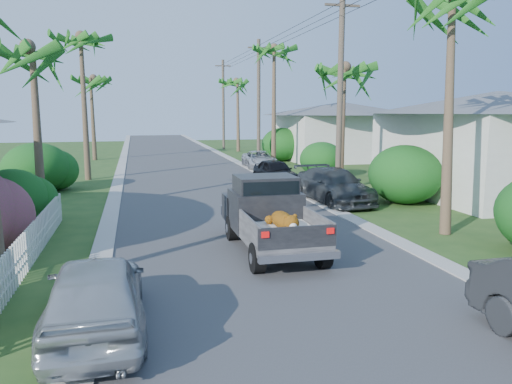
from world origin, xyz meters
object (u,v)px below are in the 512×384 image
object	(u,v)px
parked_car_rf	(275,172)
pickup_truck	(268,213)
palm_l_d	(91,78)
parked_car_rm	(334,186)
utility_pole_d	(223,104)
house_right_near	(495,148)
palm_r_c	(274,49)
utility_pole_c	(259,101)
utility_pole_b	(340,95)
palm_l_b	(31,48)
palm_l_c	(81,37)
house_right_far	(341,133)
palm_r_b	(344,68)
parked_car_ln	(96,295)
parked_car_rd	(259,160)
palm_r_d	(238,81)

from	to	relation	value
parked_car_rf	pickup_truck	bearing A→B (deg)	-111.97
palm_l_d	parked_car_rm	bearing A→B (deg)	-62.55
utility_pole_d	house_right_near	bearing A→B (deg)	-76.57
palm_r_c	utility_pole_c	xyz separation A→B (m)	(-0.60, 2.00, -3.51)
palm_r_c	utility_pole_c	distance (m)	4.08
parked_car_rf	utility_pole_b	xyz separation A→B (m)	(1.58, -4.83, 3.94)
parked_car_rf	palm_l_b	size ratio (longest dim) A/B	0.52
palm_l_d	utility_pole_c	xyz separation A→B (m)	(12.10, -6.00, -1.84)
pickup_truck	parked_car_rm	bearing A→B (deg)	53.61
palm_l_c	utility_pole_d	size ratio (longest dim) A/B	1.02
house_right_far	palm_r_b	bearing A→B (deg)	-113.11
parked_car_ln	palm_l_d	distance (m)	33.72
palm_l_d	palm_r_b	size ratio (longest dim) A/B	1.07
palm_l_b	parked_car_rd	bearing A→B (deg)	48.60
palm_r_c	utility_pole_b	bearing A→B (deg)	-92.64
pickup_truck	palm_r_d	size ratio (longest dim) A/B	0.64
palm_l_d	palm_r_c	world-z (taller)	palm_r_c
house_right_near	utility_pole_d	size ratio (longest dim) A/B	1.00
parked_car_rm	utility_pole_c	distance (m)	16.55
parked_car_ln	palm_r_c	xyz separation A→B (m)	(10.26, 25.14, 7.39)
parked_car_rm	palm_l_d	world-z (taller)	palm_l_d
parked_car_ln	utility_pole_c	bearing A→B (deg)	-110.62
parked_car_rm	house_right_far	bearing A→B (deg)	61.55
palm_r_b	house_right_far	distance (m)	16.75
pickup_truck	palm_r_c	xyz separation A→B (m)	(5.86, 20.36, 7.10)
palm_l_b	palm_r_d	bearing A→B (deg)	64.59
parked_car_rd	palm_l_b	size ratio (longest dim) A/B	0.56
palm_l_d	house_right_far	distance (m)	20.37
palm_l_d	parked_car_rf	bearing A→B (deg)	-56.95
palm_l_b	palm_l_d	bearing A→B (deg)	89.22
house_right_near	utility_pole_c	xyz separation A→B (m)	(-7.40, 16.00, 2.38)
parked_car_rd	palm_r_c	xyz separation A→B (m)	(1.20, 0.61, 7.53)
palm_r_d	utility_pole_b	size ratio (longest dim) A/B	0.89
palm_l_b	utility_pole_c	bearing A→B (deg)	52.22
parked_car_ln	utility_pole_d	bearing A→B (deg)	-103.93
palm_l_c	utility_pole_c	distance (m)	13.47
parked_car_rm	utility_pole_b	xyz separation A→B (m)	(0.63, 1.08, 3.88)
utility_pole_d	palm_l_c	bearing A→B (deg)	-118.92
parked_car_rm	house_right_far	distance (m)	19.83
parked_car_rm	palm_r_d	distance (m)	28.76
palm_l_c	palm_r_c	xyz separation A→B (m)	(12.20, 4.00, 0.20)
parked_car_rf	palm_r_b	distance (m)	6.53
utility_pole_b	parked_car_rd	bearing A→B (deg)	92.77
palm_r_c	utility_pole_d	bearing A→B (deg)	92.02
pickup_truck	parked_car_rf	size ratio (longest dim) A/B	1.33
palm_l_b	palm_r_b	bearing A→B (deg)	12.62
palm_l_b	palm_r_c	size ratio (longest dim) A/B	0.79
parked_car_ln	utility_pole_b	distance (m)	16.00
parked_car_rm	palm_r_b	xyz separation A→B (m)	(1.63, 3.08, 5.23)
palm_l_d	house_right_near	size ratio (longest dim) A/B	0.86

